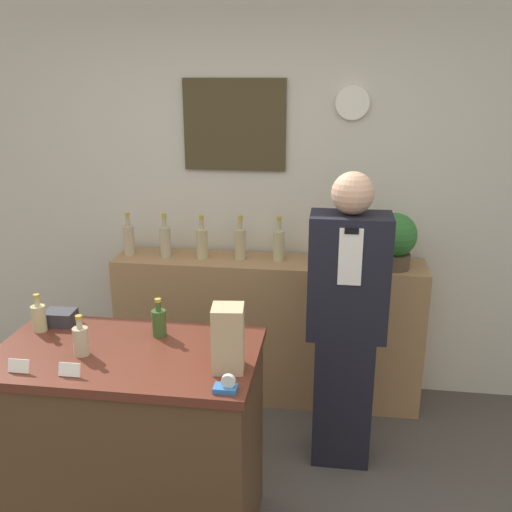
# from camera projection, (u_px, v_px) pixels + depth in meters

# --- Properties ---
(back_wall) EXTENTS (5.20, 0.09, 2.70)m
(back_wall) POSITION_uv_depth(u_px,v_px,m) (258.00, 196.00, 3.83)
(back_wall) COLOR beige
(back_wall) RESTS_ON ground_plane
(back_shelf) EXTENTS (2.02, 0.36, 0.98)m
(back_shelf) POSITION_uv_depth(u_px,v_px,m) (267.00, 329.00, 3.85)
(back_shelf) COLOR #9E754C
(back_shelf) RESTS_ON ground_plane
(display_counter) EXTENTS (1.17, 0.67, 0.97)m
(display_counter) POSITION_uv_depth(u_px,v_px,m) (133.00, 445.00, 2.65)
(display_counter) COLOR #4C331E
(display_counter) RESTS_ON ground_plane
(shopkeeper) EXTENTS (0.42, 0.27, 1.67)m
(shopkeeper) POSITION_uv_depth(u_px,v_px,m) (346.00, 325.00, 3.10)
(shopkeeper) COLOR black
(shopkeeper) RESTS_ON ground_plane
(potted_plant) EXTENTS (0.27, 0.27, 0.35)m
(potted_plant) POSITION_uv_depth(u_px,v_px,m) (394.00, 239.00, 3.50)
(potted_plant) COLOR #4C3D2D
(potted_plant) RESTS_ON back_shelf
(paper_bag) EXTENTS (0.14, 0.14, 0.28)m
(paper_bag) POSITION_uv_depth(u_px,v_px,m) (228.00, 338.00, 2.31)
(paper_bag) COLOR tan
(paper_bag) RESTS_ON display_counter
(tape_dispenser) EXTENTS (0.09, 0.06, 0.07)m
(tape_dispenser) POSITION_uv_depth(u_px,v_px,m) (226.00, 386.00, 2.18)
(tape_dispenser) COLOR #2D66A8
(tape_dispenser) RESTS_ON display_counter
(price_card_left) EXTENTS (0.09, 0.02, 0.06)m
(price_card_left) POSITION_uv_depth(u_px,v_px,m) (19.00, 366.00, 2.32)
(price_card_left) COLOR white
(price_card_left) RESTS_ON display_counter
(price_card_right) EXTENTS (0.09, 0.02, 0.06)m
(price_card_right) POSITION_uv_depth(u_px,v_px,m) (69.00, 370.00, 2.29)
(price_card_right) COLOR white
(price_card_right) RESTS_ON display_counter
(gift_box) EXTENTS (0.15, 0.12, 0.07)m
(gift_box) POSITION_uv_depth(u_px,v_px,m) (60.00, 318.00, 2.77)
(gift_box) COLOR #2D2D33
(gift_box) RESTS_ON display_counter
(counter_bottle_0) EXTENTS (0.07, 0.07, 0.18)m
(counter_bottle_0) POSITION_uv_depth(u_px,v_px,m) (39.00, 317.00, 2.69)
(counter_bottle_0) COLOR tan
(counter_bottle_0) RESTS_ON display_counter
(counter_bottle_1) EXTENTS (0.07, 0.07, 0.18)m
(counter_bottle_1) POSITION_uv_depth(u_px,v_px,m) (81.00, 340.00, 2.45)
(counter_bottle_1) COLOR tan
(counter_bottle_1) RESTS_ON display_counter
(counter_bottle_2) EXTENTS (0.07, 0.07, 0.18)m
(counter_bottle_2) POSITION_uv_depth(u_px,v_px,m) (159.00, 322.00, 2.64)
(counter_bottle_2) COLOR #365426
(counter_bottle_2) RESTS_ON display_counter
(shelf_bottle_0) EXTENTS (0.07, 0.07, 0.29)m
(shelf_bottle_0) POSITION_uv_depth(u_px,v_px,m) (129.00, 239.00, 3.79)
(shelf_bottle_0) COLOR tan
(shelf_bottle_0) RESTS_ON back_shelf
(shelf_bottle_1) EXTENTS (0.07, 0.07, 0.29)m
(shelf_bottle_1) POSITION_uv_depth(u_px,v_px,m) (165.00, 240.00, 3.75)
(shelf_bottle_1) COLOR tan
(shelf_bottle_1) RESTS_ON back_shelf
(shelf_bottle_2) EXTENTS (0.07, 0.07, 0.29)m
(shelf_bottle_2) POSITION_uv_depth(u_px,v_px,m) (202.00, 242.00, 3.71)
(shelf_bottle_2) COLOR tan
(shelf_bottle_2) RESTS_ON back_shelf
(shelf_bottle_3) EXTENTS (0.07, 0.07, 0.29)m
(shelf_bottle_3) POSITION_uv_depth(u_px,v_px,m) (240.00, 243.00, 3.70)
(shelf_bottle_3) COLOR tan
(shelf_bottle_3) RESTS_ON back_shelf
(shelf_bottle_4) EXTENTS (0.07, 0.07, 0.29)m
(shelf_bottle_4) POSITION_uv_depth(u_px,v_px,m) (279.00, 244.00, 3.67)
(shelf_bottle_4) COLOR tan
(shelf_bottle_4) RESTS_ON back_shelf
(shelf_bottle_5) EXTENTS (0.07, 0.07, 0.29)m
(shelf_bottle_5) POSITION_uv_depth(u_px,v_px,m) (317.00, 247.00, 3.62)
(shelf_bottle_5) COLOR tan
(shelf_bottle_5) RESTS_ON back_shelf
(shelf_bottle_6) EXTENTS (0.07, 0.07, 0.29)m
(shelf_bottle_6) POSITION_uv_depth(u_px,v_px,m) (357.00, 248.00, 3.59)
(shelf_bottle_6) COLOR tan
(shelf_bottle_6) RESTS_ON back_shelf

